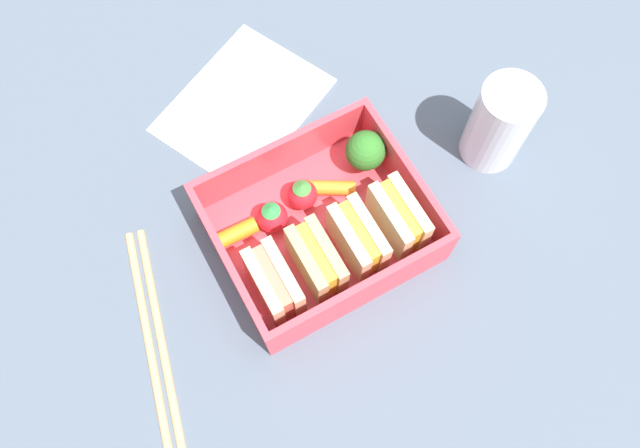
# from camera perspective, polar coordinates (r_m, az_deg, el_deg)

# --- Properties ---
(ground_plane) EXTENTS (1.20, 1.20, 0.02)m
(ground_plane) POSITION_cam_1_polar(r_m,az_deg,el_deg) (0.57, 0.00, -1.37)
(ground_plane) COLOR #4D5968
(bento_tray) EXTENTS (0.18, 0.15, 0.01)m
(bento_tray) POSITION_cam_1_polar(r_m,az_deg,el_deg) (0.55, 0.00, -0.80)
(bento_tray) COLOR #E13F4A
(bento_tray) RESTS_ON ground_plane
(bento_rim) EXTENTS (0.18, 0.15, 0.05)m
(bento_rim) POSITION_cam_1_polar(r_m,az_deg,el_deg) (0.53, 0.00, 0.32)
(bento_rim) COLOR #E13F4A
(bento_rim) RESTS_ON bento_tray
(sandwich_left) EXTENTS (0.03, 0.06, 0.05)m
(sandwich_left) POSITION_cam_1_polar(r_m,az_deg,el_deg) (0.53, 7.14, 0.62)
(sandwich_left) COLOR beige
(sandwich_left) RESTS_ON bento_tray
(sandwich_center_left) EXTENTS (0.03, 0.06, 0.05)m
(sandwich_center_left) POSITION_cam_1_polar(r_m,az_deg,el_deg) (0.52, 3.46, -1.32)
(sandwich_center_left) COLOR #DFB288
(sandwich_center_left) RESTS_ON bento_tray
(sandwich_center) EXTENTS (0.03, 0.06, 0.05)m
(sandwich_center) POSITION_cam_1_polar(r_m,az_deg,el_deg) (0.52, -0.34, -3.33)
(sandwich_center) COLOR tan
(sandwich_center) RESTS_ON bento_tray
(sandwich_center_right) EXTENTS (0.03, 0.06, 0.05)m
(sandwich_center_right) POSITION_cam_1_polar(r_m,az_deg,el_deg) (0.51, -4.24, -5.36)
(sandwich_center_right) COLOR #DEBA89
(sandwich_center_right) RESTS_ON bento_tray
(broccoli_floret) EXTENTS (0.04, 0.04, 0.04)m
(broccoli_floret) POSITION_cam_1_polar(r_m,az_deg,el_deg) (0.55, 4.18, 6.67)
(broccoli_floret) COLOR #90CE70
(broccoli_floret) RESTS_ON bento_tray
(carrot_stick_far_left) EXTENTS (0.04, 0.03, 0.01)m
(carrot_stick_far_left) POSITION_cam_1_polar(r_m,az_deg,el_deg) (0.56, 1.10, 3.33)
(carrot_stick_far_left) COLOR orange
(carrot_stick_far_left) RESTS_ON bento_tray
(strawberry_far_left) EXTENTS (0.03, 0.03, 0.03)m
(strawberry_far_left) POSITION_cam_1_polar(r_m,az_deg,el_deg) (0.55, -1.87, 2.63)
(strawberry_far_left) COLOR red
(strawberry_far_left) RESTS_ON bento_tray
(strawberry_left) EXTENTS (0.03, 0.03, 0.03)m
(strawberry_left) POSITION_cam_1_polar(r_m,az_deg,el_deg) (0.54, -4.42, 0.69)
(strawberry_left) COLOR red
(strawberry_left) RESTS_ON bento_tray
(carrot_stick_left) EXTENTS (0.04, 0.02, 0.01)m
(carrot_stick_left) POSITION_cam_1_polar(r_m,az_deg,el_deg) (0.54, -7.75, -0.88)
(carrot_stick_left) COLOR orange
(carrot_stick_left) RESTS_ON bento_tray
(chopstick_pair) EXTENTS (0.06, 0.21, 0.01)m
(chopstick_pair) POSITION_cam_1_polar(r_m,az_deg,el_deg) (0.55, -14.90, -10.48)
(chopstick_pair) COLOR tan
(chopstick_pair) RESTS_ON ground_plane
(drinking_glass) EXTENTS (0.05, 0.05, 0.09)m
(drinking_glass) POSITION_cam_1_polar(r_m,az_deg,el_deg) (0.58, 15.94, 8.98)
(drinking_glass) COLOR white
(drinking_glass) RESTS_ON ground_plane
(folded_napkin) EXTENTS (0.19, 0.17, 0.00)m
(folded_napkin) POSITION_cam_1_polar(r_m,az_deg,el_deg) (0.62, -7.01, 10.82)
(folded_napkin) COLOR white
(folded_napkin) RESTS_ON ground_plane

